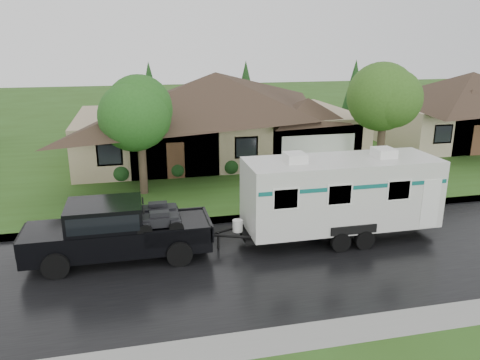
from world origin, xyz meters
name	(u,v)px	position (x,y,z in m)	size (l,w,h in m)	color
ground	(229,242)	(0.00, 0.00, 0.00)	(140.00, 140.00, 0.00)	#2E5019
road	(240,264)	(0.00, -2.00, 0.01)	(140.00, 8.00, 0.01)	black
curb	(219,220)	(0.00, 2.25, 0.07)	(140.00, 0.50, 0.15)	gray
lawn	(186,154)	(0.00, 15.00, 0.07)	(140.00, 26.00, 0.15)	#2E5019
house_main	(221,105)	(2.29, 13.84, 3.59)	(19.44, 10.80, 6.90)	tan
house_neighbor	(474,100)	(22.27, 14.34, 3.32)	(15.12, 9.72, 6.45)	tan
tree_left_green	(139,113)	(-3.13, 6.67, 4.30)	(3.61, 3.61, 5.98)	#382B1E
tree_right_green	(385,98)	(10.14, 6.55, 4.72)	(3.98, 3.98, 6.58)	#382B1E
shrub_row	(230,165)	(2.00, 9.30, 0.65)	(13.60, 1.00, 1.00)	#143814
pickup_truck	(115,229)	(-4.35, -0.51, 1.18)	(6.60, 2.51, 2.20)	black
travel_trailer	(341,192)	(4.47, -0.51, 1.94)	(8.14, 2.86, 3.65)	silver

